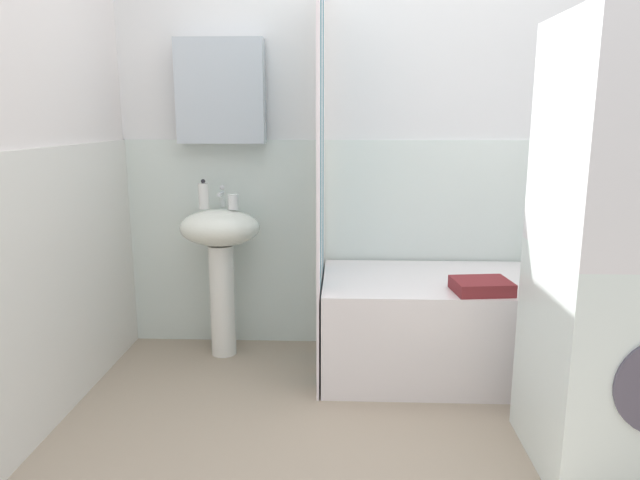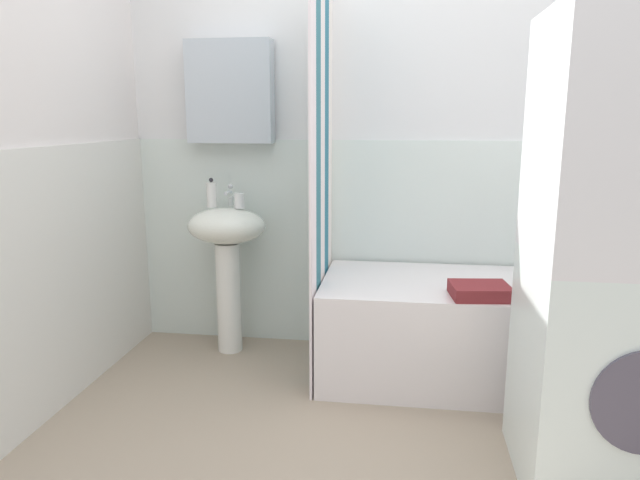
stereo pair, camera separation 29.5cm
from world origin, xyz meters
name	(u,v)px [view 2 (the right image)]	position (x,y,z in m)	size (l,w,h in m)	color
ground_plane	(393,470)	(0.00, 0.00, -0.02)	(4.80, 5.60, 0.04)	tan
wall_back_tiled	(393,151)	(-0.06, 1.26, 1.14)	(3.60, 0.18, 2.40)	silver
wall_left_tiled	(45,165)	(-1.57, 0.34, 1.12)	(0.07, 1.81, 2.40)	silver
sink	(227,247)	(-0.96, 1.03, 0.61)	(0.44, 0.34, 0.83)	white
faucet	(230,195)	(-0.96, 1.11, 0.89)	(0.03, 0.12, 0.12)	silver
soap_dispenser	(212,194)	(-1.05, 1.06, 0.90)	(0.06, 0.06, 0.16)	silver
toothbrush_cup	(240,201)	(-0.89, 1.04, 0.87)	(0.06, 0.06, 0.08)	white
bathtub	(464,330)	(0.33, 0.85, 0.26)	(1.44, 0.74, 0.51)	white
shower_curtain	(322,183)	(-0.40, 0.85, 1.00)	(0.01, 0.74, 2.00)	white
conditioner_bottle	(580,259)	(0.96, 1.16, 0.58)	(0.04, 0.04, 0.15)	gold
body_wash_bottle	(558,256)	(0.84, 1.15, 0.60)	(0.05, 0.05, 0.18)	#2B7353
towel_folded	(480,291)	(0.37, 0.60, 0.54)	(0.26, 0.21, 0.06)	maroon
washer_dryer_stack	(626,261)	(0.77, 0.03, 0.84)	(0.63, 0.61, 1.68)	white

